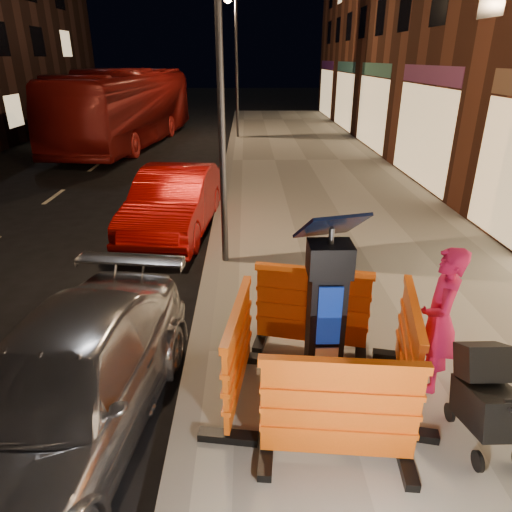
{
  "coord_description": "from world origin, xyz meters",
  "views": [
    {
      "loc": [
        0.67,
        -5.09,
        3.76
      ],
      "look_at": [
        0.8,
        1.0,
        1.1
      ],
      "focal_mm": 32.0,
      "sensor_mm": 36.0,
      "label": 1
    }
  ],
  "objects_px": {
    "car_red": "(177,231)",
    "bus_doubledecker": "(132,144)",
    "man": "(440,320)",
    "car_silver": "(73,436)",
    "barrier_back": "(312,309)",
    "parking_kiosk": "(326,316)",
    "barrier_bldgside": "(408,351)",
    "barrier_front": "(339,413)",
    "stroller": "(489,402)",
    "barrier_kerbside": "(238,353)"
  },
  "relations": [
    {
      "from": "barrier_bldgside",
      "to": "stroller",
      "type": "relative_size",
      "value": 1.52
    },
    {
      "from": "barrier_back",
      "to": "bus_doubledecker",
      "type": "bearing_deg",
      "value": 124.1
    },
    {
      "from": "car_silver",
      "to": "barrier_back",
      "type": "bearing_deg",
      "value": 34.48
    },
    {
      "from": "stroller",
      "to": "man",
      "type": "bearing_deg",
      "value": 102.31
    },
    {
      "from": "stroller",
      "to": "car_red",
      "type": "bearing_deg",
      "value": 121.12
    },
    {
      "from": "barrier_front",
      "to": "car_silver",
      "type": "distance_m",
      "value": 2.89
    },
    {
      "from": "parking_kiosk",
      "to": "barrier_front",
      "type": "bearing_deg",
      "value": -79.37
    },
    {
      "from": "barrier_back",
      "to": "barrier_bldgside",
      "type": "distance_m",
      "value": 1.34
    },
    {
      "from": "barrier_bldgside",
      "to": "car_silver",
      "type": "height_order",
      "value": "barrier_bldgside"
    },
    {
      "from": "car_silver",
      "to": "stroller",
      "type": "xyz_separation_m",
      "value": [
        4.27,
        -0.3,
        0.65
      ]
    },
    {
      "from": "barrier_back",
      "to": "car_silver",
      "type": "bearing_deg",
      "value": -139.77
    },
    {
      "from": "parking_kiosk",
      "to": "barrier_bldgside",
      "type": "bearing_deg",
      "value": 10.63
    },
    {
      "from": "car_silver",
      "to": "stroller",
      "type": "bearing_deg",
      "value": 3.83
    },
    {
      "from": "parking_kiosk",
      "to": "barrier_front",
      "type": "xyz_separation_m",
      "value": [
        0.0,
        -0.95,
        -0.47
      ]
    },
    {
      "from": "car_red",
      "to": "barrier_front",
      "type": "bearing_deg",
      "value": -64.61
    },
    {
      "from": "barrier_bldgside",
      "to": "car_silver",
      "type": "bearing_deg",
      "value": 109.17
    },
    {
      "from": "parking_kiosk",
      "to": "barrier_bldgside",
      "type": "relative_size",
      "value": 1.4
    },
    {
      "from": "barrier_front",
      "to": "car_red",
      "type": "xyz_separation_m",
      "value": [
        -2.5,
        6.84,
        -0.74
      ]
    },
    {
      "from": "man",
      "to": "bus_doubledecker",
      "type": "bearing_deg",
      "value": -136.82
    },
    {
      "from": "barrier_kerbside",
      "to": "car_red",
      "type": "height_order",
      "value": "barrier_kerbside"
    },
    {
      "from": "car_silver",
      "to": "bus_doubledecker",
      "type": "bearing_deg",
      "value": 108.86
    },
    {
      "from": "car_red",
      "to": "bus_doubledecker",
      "type": "xyz_separation_m",
      "value": [
        -3.76,
        11.83,
        0.0
      ]
    },
    {
      "from": "parking_kiosk",
      "to": "barrier_kerbside",
      "type": "height_order",
      "value": "parking_kiosk"
    },
    {
      "from": "barrier_back",
      "to": "parking_kiosk",
      "type": "bearing_deg",
      "value": -76.37
    },
    {
      "from": "bus_doubledecker",
      "to": "car_red",
      "type": "bearing_deg",
      "value": -65.69
    },
    {
      "from": "bus_doubledecker",
      "to": "stroller",
      "type": "xyz_separation_m",
      "value": [
        7.79,
        -18.44,
        0.65
      ]
    },
    {
      "from": "barrier_front",
      "to": "barrier_bldgside",
      "type": "relative_size",
      "value": 1.0
    },
    {
      "from": "barrier_bldgside",
      "to": "barrier_front",
      "type": "bearing_deg",
      "value": 147.63
    },
    {
      "from": "stroller",
      "to": "car_silver",
      "type": "bearing_deg",
      "value": 175.72
    },
    {
      "from": "parking_kiosk",
      "to": "barrier_back",
      "type": "distance_m",
      "value": 1.06
    },
    {
      "from": "barrier_front",
      "to": "man",
      "type": "xyz_separation_m",
      "value": [
        1.33,
        1.12,
        0.29
      ]
    },
    {
      "from": "barrier_kerbside",
      "to": "stroller",
      "type": "bearing_deg",
      "value": -97.71
    },
    {
      "from": "barrier_bldgside",
      "to": "car_silver",
      "type": "relative_size",
      "value": 0.35
    },
    {
      "from": "barrier_kerbside",
      "to": "car_red",
      "type": "xyz_separation_m",
      "value": [
        -1.55,
        5.89,
        -0.74
      ]
    },
    {
      "from": "parking_kiosk",
      "to": "man",
      "type": "distance_m",
      "value": 1.35
    },
    {
      "from": "barrier_back",
      "to": "car_red",
      "type": "height_order",
      "value": "barrier_back"
    },
    {
      "from": "barrier_bldgside",
      "to": "car_red",
      "type": "bearing_deg",
      "value": 42.99
    },
    {
      "from": "man",
      "to": "car_silver",
      "type": "bearing_deg",
      "value": -61.88
    },
    {
      "from": "barrier_front",
      "to": "barrier_back",
      "type": "xyz_separation_m",
      "value": [
        0.0,
        1.9,
        0.0
      ]
    },
    {
      "from": "man",
      "to": "car_red",
      "type": "bearing_deg",
      "value": -126.4
    },
    {
      "from": "barrier_back",
      "to": "car_red",
      "type": "xyz_separation_m",
      "value": [
        -2.5,
        4.94,
        -0.74
      ]
    },
    {
      "from": "barrier_kerbside",
      "to": "bus_doubledecker",
      "type": "height_order",
      "value": "bus_doubledecker"
    },
    {
      "from": "car_silver",
      "to": "stroller",
      "type": "distance_m",
      "value": 4.33
    },
    {
      "from": "man",
      "to": "barrier_bldgside",
      "type": "bearing_deg",
      "value": -45.62
    },
    {
      "from": "parking_kiosk",
      "to": "car_silver",
      "type": "height_order",
      "value": "parking_kiosk"
    },
    {
      "from": "car_red",
      "to": "car_silver",
      "type": "bearing_deg",
      "value": -86.9
    },
    {
      "from": "barrier_back",
      "to": "man",
      "type": "height_order",
      "value": "man"
    },
    {
      "from": "barrier_front",
      "to": "stroller",
      "type": "bearing_deg",
      "value": 13.94
    },
    {
      "from": "car_silver",
      "to": "parking_kiosk",
      "type": "bearing_deg",
      "value": 16.66
    },
    {
      "from": "barrier_bldgside",
      "to": "stroller",
      "type": "distance_m",
      "value": 0.93
    }
  ]
}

